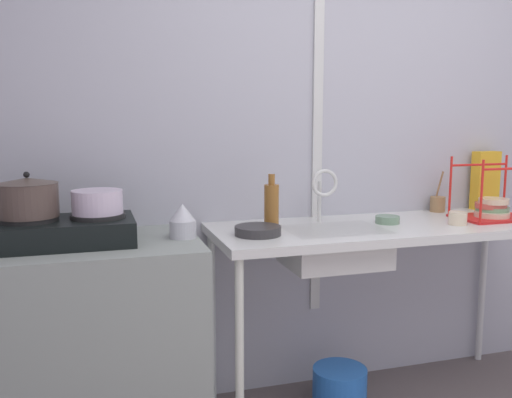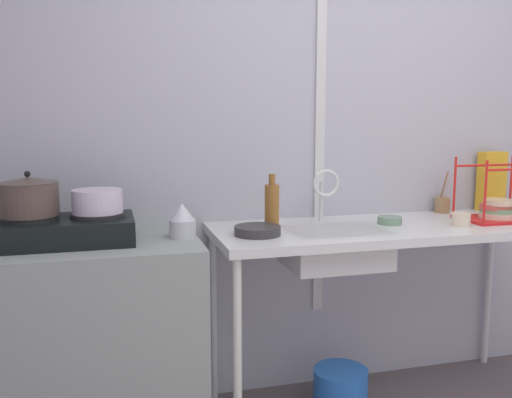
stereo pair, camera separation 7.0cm
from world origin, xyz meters
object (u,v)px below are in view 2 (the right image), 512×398
(pot_on_left_burner, at_px, (29,196))
(frying_pan, at_px, (257,231))
(percolator, at_px, (182,221))
(utensil_jar, at_px, (442,204))
(bucket_on_floor, at_px, (340,392))
(sink_basin, at_px, (335,248))
(small_bowl_on_drainboard, at_px, (390,220))
(bottle_by_sink, at_px, (272,206))
(stove, at_px, (65,230))
(cereal_box, at_px, (491,181))
(dish_rack, at_px, (497,210))
(pot_on_right_burner, at_px, (97,201))
(faucet, at_px, (325,187))
(cup_by_rack, at_px, (461,219))

(pot_on_left_burner, distance_m, frying_pan, 0.94)
(percolator, xyz_separation_m, frying_pan, (0.32, -0.04, -0.05))
(utensil_jar, relative_size, bucket_on_floor, 0.85)
(sink_basin, height_order, utensil_jar, utensil_jar)
(sink_basin, xyz_separation_m, utensil_jar, (0.73, 0.27, 0.13))
(small_bowl_on_drainboard, bearing_deg, bottle_by_sink, 178.24)
(stove, bearing_deg, cereal_box, 6.34)
(dish_rack, distance_m, utensil_jar, 0.30)
(cereal_box, height_order, bucket_on_floor, cereal_box)
(frying_pan, distance_m, cereal_box, 1.45)
(bottle_by_sink, relative_size, bucket_on_floor, 0.98)
(pot_on_right_burner, distance_m, sink_basin, 1.06)
(bottle_by_sink, bearing_deg, pot_on_right_burner, -177.17)
(percolator, distance_m, utensil_jar, 1.45)
(sink_basin, bearing_deg, percolator, 178.46)
(stove, distance_m, cereal_box, 2.22)
(dish_rack, relative_size, bucket_on_floor, 1.39)
(frying_pan, xyz_separation_m, bottle_by_sink, (0.09, 0.09, 0.09))
(small_bowl_on_drainboard, xyz_separation_m, utensil_jar, (0.43, 0.22, 0.03))
(faucet, bearing_deg, bottle_by_sink, -165.34)
(pot_on_left_burner, distance_m, pot_on_right_burner, 0.26)
(pot_on_left_burner, relative_size, percolator, 1.60)
(faucet, distance_m, utensil_jar, 0.75)
(percolator, height_order, faucet, faucet)
(percolator, xyz_separation_m, cereal_box, (1.73, 0.26, 0.09))
(sink_basin, relative_size, cereal_box, 1.41)
(percolator, bearing_deg, utensil_jar, 10.12)
(bucket_on_floor, bearing_deg, pot_on_right_burner, 177.63)
(cup_by_rack, bearing_deg, small_bowl_on_drainboard, 157.11)
(cup_by_rack, relative_size, bottle_by_sink, 0.33)
(faucet, height_order, cup_by_rack, faucet)
(pot_on_right_burner, xyz_separation_m, faucet, (1.04, 0.11, 0.01))
(pot_on_left_burner, height_order, bottle_by_sink, pot_on_left_burner)
(frying_pan, xyz_separation_m, bucket_on_floor, (0.41, 0.01, -0.81))
(cup_by_rack, relative_size, utensil_jar, 0.39)
(percolator, bearing_deg, cup_by_rack, -4.01)
(small_bowl_on_drainboard, height_order, bottle_by_sink, bottle_by_sink)
(percolator, distance_m, dish_rack, 1.56)
(percolator, bearing_deg, frying_pan, -6.85)
(stove, relative_size, cereal_box, 1.69)
(utensil_jar, bearing_deg, bucket_on_floor, -157.93)
(small_bowl_on_drainboard, bearing_deg, pot_on_left_burner, -179.30)
(cup_by_rack, relative_size, cereal_box, 0.27)
(pot_on_left_burner, relative_size, pot_on_right_burner, 1.16)
(dish_rack, distance_m, cup_by_rack, 0.28)
(dish_rack, height_order, cup_by_rack, dish_rack)
(pot_on_right_burner, bearing_deg, sink_basin, -1.98)
(stove, bearing_deg, cup_by_rack, -3.50)
(pot_on_left_burner, xyz_separation_m, pot_on_right_burner, (0.26, 0.00, -0.03))
(pot_on_right_burner, distance_m, cup_by_rack, 1.65)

